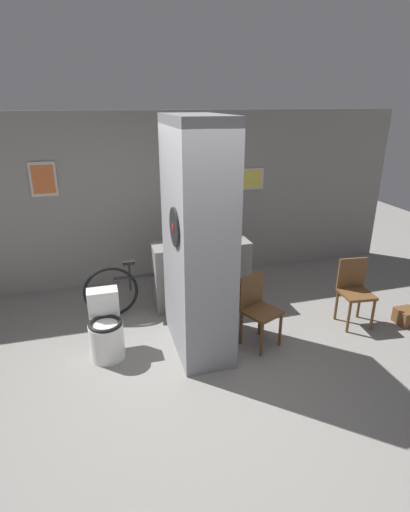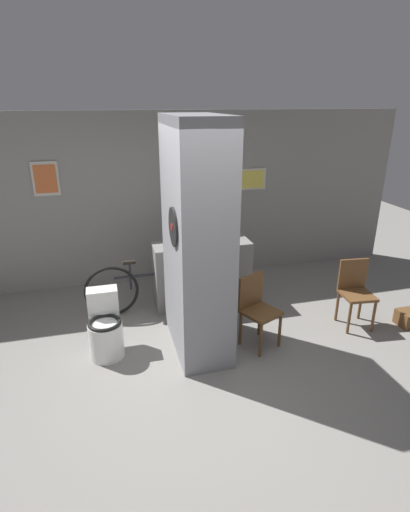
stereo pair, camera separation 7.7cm
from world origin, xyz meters
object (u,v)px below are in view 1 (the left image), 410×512
(toilet, at_px, (106,330))
(bicycle, at_px, (150,287))
(chair_near_pillar, at_px, (257,307))
(chair_by_doorway, at_px, (354,289))
(bottle_tall, at_px, (188,238))

(toilet, height_order, bicycle, bicycle)
(chair_near_pillar, height_order, chair_by_doorway, same)
(toilet, xyz_separation_m, bottle_tall, (1.17, 0.86, 0.71))
(chair_near_pillar, height_order, bottle_tall, bottle_tall)
(toilet, relative_size, bottle_tall, 2.33)
(bicycle, xyz_separation_m, bottle_tall, (0.55, -0.01, 0.65))
(chair_near_pillar, relative_size, chair_by_doorway, 1.00)
(chair_by_doorway, height_order, bicycle, chair_by_doorway)
(bicycle, bearing_deg, bottle_tall, -1.07)
(chair_by_doorway, bearing_deg, chair_near_pillar, -169.64)
(toilet, height_order, chair_near_pillar, chair_near_pillar)
(chair_by_doorway, relative_size, bottle_tall, 2.76)
(toilet, xyz_separation_m, bicycle, (0.63, 0.87, 0.06))
(toilet, relative_size, chair_near_pillar, 0.85)
(toilet, distance_m, bicycle, 1.08)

